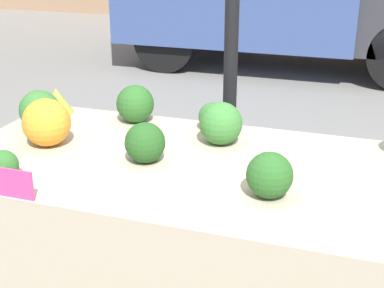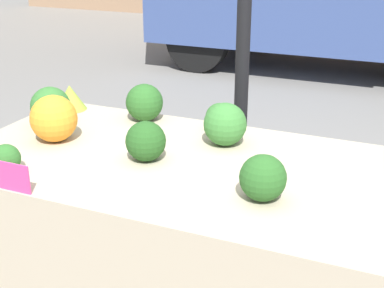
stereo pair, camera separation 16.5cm
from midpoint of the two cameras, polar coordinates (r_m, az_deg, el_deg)
name	(u,v)px [view 2 (the right image)]	position (r m, az deg, el deg)	size (l,w,h in m)	color
tent_pole	(244,10)	(2.65, 7.43, 13.98)	(0.07, 0.07, 2.68)	black
market_table	(185,191)	(2.11, 1.51, -5.05)	(1.95, 0.98, 0.83)	tan
orange_cauliflower	(54,119)	(2.37, -12.62, 2.64)	(0.20, 0.20, 0.20)	orange
romanesco_head	(70,97)	(2.80, -11.23, 4.88)	(0.16, 0.16, 0.13)	#93B238
broccoli_head_0	(219,117)	(2.45, 4.88, 2.85)	(0.13, 0.13, 0.13)	#336B2D
broccoli_head_2	(6,159)	(2.11, -17.17, -1.54)	(0.11, 0.11, 0.11)	#2D6628
broccoli_head_4	(225,124)	(2.28, 5.62, 2.08)	(0.19, 0.19, 0.19)	#387533
broccoli_head_5	(263,178)	(1.84, 10.14, -3.62)	(0.16, 0.16, 0.16)	#285B23
broccoli_head_6	(51,107)	(2.57, -13.10, 3.88)	(0.19, 0.19, 0.19)	#336B2D
broccoli_head_7	(144,102)	(2.58, -3.27, 4.42)	(0.18, 0.18, 0.18)	#285B23
broccoli_head_8	(146,141)	(2.12, -2.75, 0.27)	(0.16, 0.16, 0.16)	#23511E
price_sign	(12,177)	(1.96, -16.39, -3.44)	(0.15, 0.01, 0.11)	#E53D84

